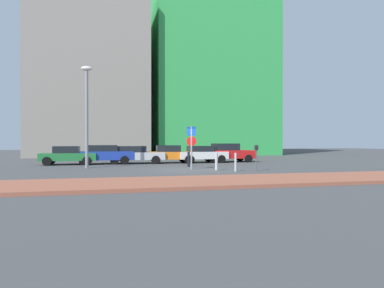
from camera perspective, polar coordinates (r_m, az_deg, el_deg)
The scene contains 16 objects.
ground_plane at distance 20.89m, azimuth -0.21°, elevation -4.31°, with size 120.00×120.00×0.00m, color #424244.
sidewalk_brick at distance 14.38m, azimuth 6.20°, elevation -6.15°, with size 40.00×3.83×0.14m, color #93513D.
parked_car_green at distance 27.09m, azimuth -19.94°, elevation -1.75°, with size 4.01×2.06×1.38m.
parked_car_blue at distance 27.10m, azimuth -14.47°, elevation -1.63°, with size 4.41×2.12×1.45m.
parked_car_silver at distance 27.20m, azimuth -9.58°, elevation -1.70°, with size 4.67×2.18×1.38m.
parked_car_orange at distance 27.56m, azimuth -3.47°, elevation -1.64°, with size 4.05×2.11×1.43m.
parked_car_white at distance 28.06m, azimuth 1.57°, elevation -1.65°, with size 4.12×2.21×1.37m.
parked_car_red at distance 28.96m, azimuth 5.91°, elevation -1.43°, with size 4.37×2.07×1.57m.
parking_sign_post at distance 21.11m, azimuth -0.09°, elevation 0.29°, with size 0.59×0.17×2.67m.
parking_meter at distance 20.24m, azimuth 10.69°, elevation -1.71°, with size 0.18×0.14×1.51m.
street_lamp at distance 23.22m, azimuth -17.15°, elevation 5.80°, with size 0.70×0.36×6.60m.
traffic_bollard_near at distance 20.60m, azimuth 4.10°, elevation -2.91°, with size 0.17×0.17×1.06m, color #B7B7BC.
traffic_bollard_mid at distance 19.80m, azimuth 7.27°, elevation -3.02°, with size 0.13×0.13×1.07m, color #B7B7BC.
traffic_bollard_far at distance 23.40m, azimuth -0.56°, elevation -2.56°, with size 0.17×0.17×1.02m, color black.
building_colorful_midrise at distance 51.00m, azimuth 2.40°, elevation 15.32°, with size 15.98×15.18×29.76m, color green.
building_under_construction at distance 45.42m, azimuth -16.42°, elevation 10.01°, with size 13.45×12.92×18.68m, color gray.
Camera 1 is at (-4.88, -20.25, 1.69)m, focal length 31.99 mm.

